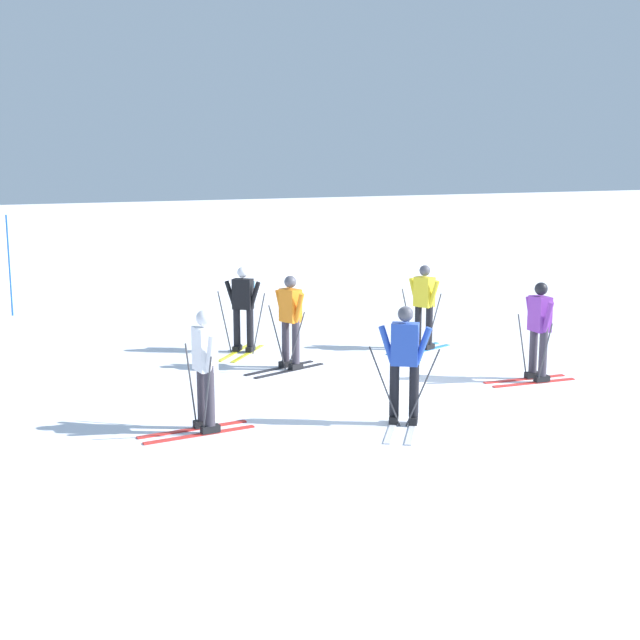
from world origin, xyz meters
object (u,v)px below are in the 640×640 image
(skier_white, at_px, (204,367))
(skier_yellow, at_px, (424,304))
(trail_marker_pole, at_px, (9,266))
(skier_orange, at_px, (291,317))
(skier_black, at_px, (243,304))
(skier_blue, at_px, (405,362))
(skier_purple, at_px, (539,329))

(skier_white, distance_m, skier_yellow, 6.51)
(skier_yellow, bearing_deg, skier_white, -158.75)
(skier_white, relative_size, skier_yellow, 1.00)
(skier_white, bearing_deg, trail_marker_pole, 88.67)
(skier_orange, bearing_deg, skier_black, 90.72)
(skier_yellow, relative_size, skier_blue, 1.00)
(skier_yellow, distance_m, skier_orange, 3.09)
(skier_yellow, xyz_separation_m, trail_marker_pole, (-5.81, 8.74, 0.33))
(skier_yellow, bearing_deg, skier_black, 149.58)
(skier_yellow, xyz_separation_m, skier_blue, (-3.60, -3.67, -0.00))
(skier_yellow, height_order, skier_orange, same)
(skier_blue, bearing_deg, skier_black, 84.94)
(skier_orange, height_order, trail_marker_pole, trail_marker_pole)
(skier_yellow, xyz_separation_m, skier_black, (-3.11, 1.83, 0.04))
(skier_orange, xyz_separation_m, skier_black, (-0.02, 1.73, 0.00))
(skier_purple, height_order, skier_blue, same)
(skier_blue, bearing_deg, skier_purple, 10.03)
(skier_white, xyz_separation_m, skier_blue, (2.47, -1.31, -0.00))
(skier_yellow, relative_size, skier_black, 1.00)
(skier_blue, xyz_separation_m, trail_marker_pole, (-2.22, 12.41, 0.33))
(trail_marker_pole, bearing_deg, skier_white, -91.33)
(skier_purple, height_order, skier_orange, same)
(skier_orange, bearing_deg, skier_yellow, -1.82)
(skier_white, height_order, skier_blue, same)
(skier_orange, distance_m, skier_black, 1.73)
(skier_black, bearing_deg, skier_blue, -95.06)
(skier_black, bearing_deg, skier_yellow, -30.42)
(skier_yellow, relative_size, trail_marker_pole, 0.69)
(skier_purple, bearing_deg, skier_black, 121.71)
(skier_blue, height_order, skier_orange, same)
(trail_marker_pole, bearing_deg, skier_blue, -79.88)
(skier_blue, distance_m, skier_black, 5.52)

